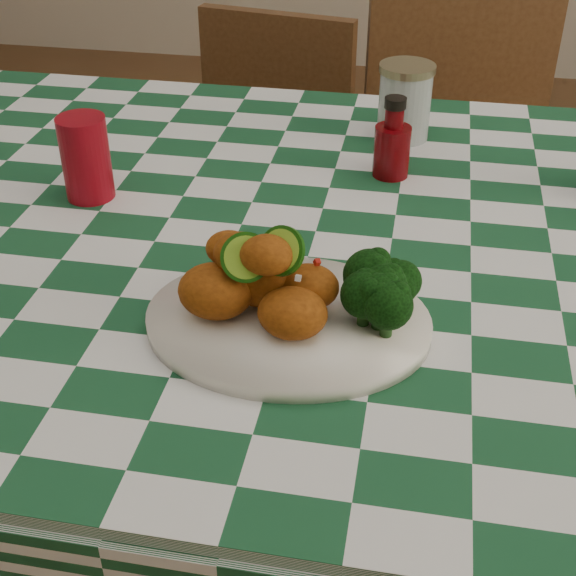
% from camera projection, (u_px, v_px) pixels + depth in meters
% --- Properties ---
extents(dining_table, '(1.66, 1.06, 0.79)m').
position_uv_depth(dining_table, '(311.00, 441.00, 1.30)').
color(dining_table, '#184D2B').
rests_on(dining_table, ground).
extents(plate, '(0.33, 0.26, 0.02)m').
position_uv_depth(plate, '(288.00, 322.00, 0.89)').
color(plate, white).
rests_on(plate, dining_table).
extents(fried_chicken_pile, '(0.16, 0.12, 0.10)m').
position_uv_depth(fried_chicken_pile, '(269.00, 276.00, 0.86)').
color(fried_chicken_pile, '#9D490F').
rests_on(fried_chicken_pile, plate).
extents(broccoli_side, '(0.09, 0.09, 0.07)m').
position_uv_depth(broccoli_side, '(376.00, 293.00, 0.86)').
color(broccoli_side, black).
rests_on(broccoli_side, plate).
extents(red_tumbler, '(0.09, 0.09, 0.12)m').
position_uv_depth(red_tumbler, '(86.00, 158.00, 1.13)').
color(red_tumbler, maroon).
rests_on(red_tumbler, dining_table).
extents(ketchup_bottle, '(0.06, 0.06, 0.12)m').
position_uv_depth(ketchup_bottle, '(393.00, 137.00, 1.18)').
color(ketchup_bottle, '#5D0408').
rests_on(ketchup_bottle, dining_table).
extents(mason_jar, '(0.11, 0.11, 0.12)m').
position_uv_depth(mason_jar, '(405.00, 102.00, 1.30)').
color(mason_jar, '#B2BCBA').
rests_on(mason_jar, dining_table).
extents(wooden_chair_left, '(0.44, 0.46, 0.83)m').
position_uv_depth(wooden_chair_left, '(251.00, 207.00, 1.91)').
color(wooden_chair_left, '#472814').
rests_on(wooden_chair_left, ground).
extents(wooden_chair_right, '(0.52, 0.54, 0.96)m').
position_uv_depth(wooden_chair_right, '(466.00, 189.00, 1.84)').
color(wooden_chair_right, '#472814').
rests_on(wooden_chair_right, ground).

